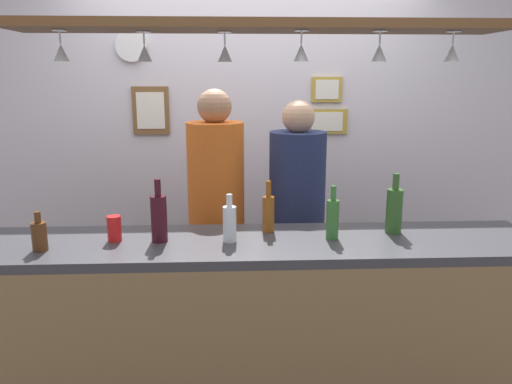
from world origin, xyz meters
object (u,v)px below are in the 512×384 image
Objects in this scene: person_left_orange_shirt at (216,203)px; picture_frame_lower_pair at (327,121)px; wall_clock at (131,46)px; bottle_beer_amber_tall at (268,212)px; bottle_soda_clear at (230,223)px; drink_can at (114,229)px; picture_frame_caricature at (151,111)px; person_middle_navy_shirt at (297,209)px; picture_frame_upper_small at (327,90)px; bottle_beer_green_import at (333,218)px; bottle_beer_brown_stubby at (39,235)px; bottle_champagne_green at (394,209)px; bottle_wine_dark_red at (159,217)px.

picture_frame_lower_pair is (0.80, 0.73, 0.42)m from person_left_orange_shirt.
person_left_orange_shirt is at bearing -50.49° from wall_clock.
bottle_beer_amber_tall is 0.24m from bottle_soda_clear.
picture_frame_caricature is (-0.02, 1.38, 0.46)m from drink_can.
bottle_soda_clear is at bearing -142.51° from bottle_beer_amber_tall.
person_middle_navy_shirt is 7.50× the size of picture_frame_upper_small.
person_left_orange_shirt is 0.80m from drink_can.
bottle_beer_amber_tall is 0.76× the size of picture_frame_caricature.
bottle_beer_green_import reaches higher than bottle_beer_brown_stubby.
bottle_champagne_green reaches higher than drink_can.
bottle_wine_dark_red is 0.33m from bottle_soda_clear.
picture_frame_lower_pair is 1.36× the size of wall_clock.
bottle_beer_green_import is (0.30, -0.13, 0.00)m from bottle_beer_amber_tall.
bottle_beer_brown_stubby is (-1.26, -0.78, 0.10)m from person_middle_navy_shirt.
bottle_beer_green_import is 1.13× the size of bottle_soda_clear.
picture_frame_upper_small reaches higher than bottle_wine_dark_red.
person_left_orange_shirt is at bearing 45.40° from bottle_beer_brown_stubby.
bottle_soda_clear is 1.62m from picture_frame_lower_pair.
bottle_beer_amber_tall is 1.54m from picture_frame_caricature.
picture_frame_lower_pair is at bearing 0.00° from picture_frame_upper_small.
bottle_champagne_green is 1.15m from bottle_wine_dark_red.
bottle_soda_clear is (0.33, -0.02, -0.03)m from bottle_wine_dark_red.
person_left_orange_shirt is at bearing -56.48° from picture_frame_caricature.
picture_frame_lower_pair is at bearing 67.09° from person_middle_navy_shirt.
bottle_champagne_green is 0.82m from bottle_soda_clear.
bottle_beer_amber_tall is 1.76m from wall_clock.
bottle_wine_dark_red is 0.22m from drink_can.
picture_frame_lower_pair is at bearing 0.00° from picture_frame_caricature.
drink_can is at bearing -177.07° from bottle_champagne_green.
person_middle_navy_shirt is at bearing -33.56° from wall_clock.
person_middle_navy_shirt is 5.50× the size of bottle_champagne_green.
picture_frame_lower_pair reaches higher than drink_can.
bottle_wine_dark_red is at bearing -110.30° from person_left_orange_shirt.
person_left_orange_shirt is 1.01m from picture_frame_caricature.
picture_frame_lower_pair reaches higher than bottle_beer_green_import.
drink_can is 0.36× the size of picture_frame_caricature.
picture_frame_upper_small is (1.27, 0.00, 0.15)m from picture_frame_caricature.
person_left_orange_shirt reaches higher than drink_can.
wall_clock is at bearing 130.04° from bottle_beer_green_import.
bottle_beer_amber_tall reaches higher than bottle_beer_brown_stubby.
picture_frame_lower_pair is at bearing 47.68° from drink_can.
bottle_wine_dark_red is at bearing -126.64° from picture_frame_upper_small.
bottle_soda_clear is at bearing -172.71° from bottle_champagne_green.
person_middle_navy_shirt reaches higher than bottle_beer_amber_tall.
bottle_beer_green_import is 0.76× the size of picture_frame_caricature.
bottle_beer_brown_stubby is 1.48× the size of drink_can.
person_middle_navy_shirt is 9.16× the size of bottle_beer_brown_stubby.
picture_frame_upper_small reaches higher than picture_frame_lower_pair.
person_left_orange_shirt is at bearing -137.71° from picture_frame_lower_pair.
person_left_orange_shirt reaches higher than picture_frame_caricature.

